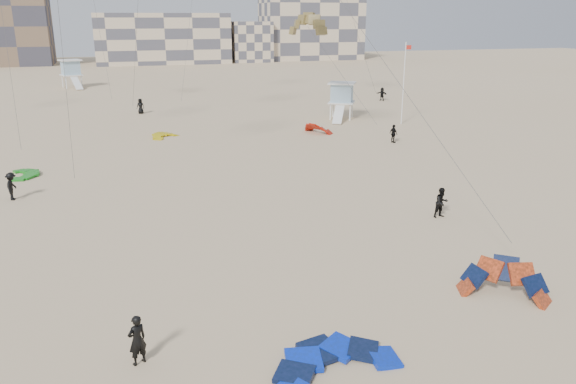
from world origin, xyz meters
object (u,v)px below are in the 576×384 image
object	(u,v)px
kite_ground_blue	(334,369)
kite_ground_orange	(503,295)
kitesurfer_main	(137,340)
lifeguard_tower_near	(342,101)

from	to	relation	value
kite_ground_blue	kite_ground_orange	bearing A→B (deg)	4.37
kite_ground_orange	kitesurfer_main	world-z (taller)	kite_ground_orange
kite_ground_blue	kite_ground_orange	world-z (taller)	kite_ground_orange
kite_ground_orange	kitesurfer_main	distance (m)	14.75
kite_ground_orange	kitesurfer_main	size ratio (longest dim) A/B	1.98
kite_ground_orange	kitesurfer_main	bearing A→B (deg)	-139.45
kite_ground_blue	lifeguard_tower_near	bearing A→B (deg)	54.26
kite_ground_blue	lifeguard_tower_near	size ratio (longest dim) A/B	0.69
kite_ground_orange	lifeguard_tower_near	world-z (taller)	lifeguard_tower_near
kite_ground_blue	lifeguard_tower_near	distance (m)	47.84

